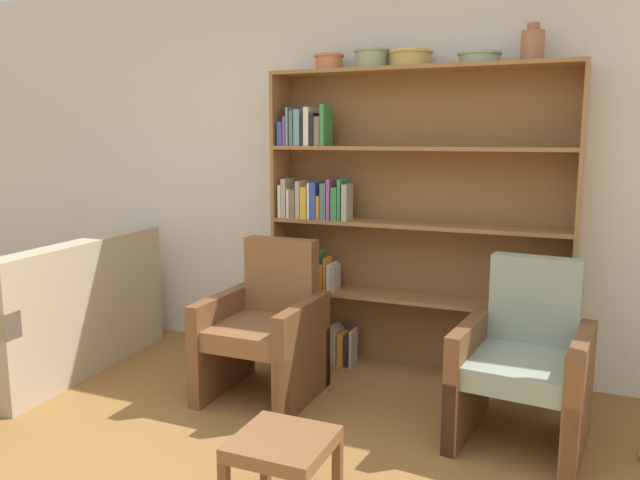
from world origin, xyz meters
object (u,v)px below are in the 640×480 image
vase_tall (533,45)px  armchair_cushioned (524,364)px  bowl_cream (411,58)px  bowl_slate (329,61)px  couch (56,322)px  bowl_brass (479,57)px  bookshelf (388,231)px  footstool (283,450)px  bowl_copper (372,58)px  armchair_leather (266,330)px

vase_tall → armchair_cushioned: (0.10, -0.66, -1.72)m
vase_tall → bowl_cream: bearing=-180.0°
bowl_slate → couch: (-1.73, -0.82, -1.78)m
bowl_slate → bowl_brass: (0.98, -0.00, -0.02)m
bowl_brass → couch: (-2.71, -0.82, -1.76)m
bookshelf → footstool: bearing=-87.0°
vase_tall → couch: 3.61m
bowl_copper → couch: (-2.03, -0.82, -1.79)m
bowl_copper → vase_tall: bearing=0.0°
bowl_cream → armchair_leather: bowl_cream is taller
bookshelf → bowl_copper: size_ratio=8.46×
bowl_brass → bowl_copper: bearing=180.0°
bowl_copper → vase_tall: 0.99m
bowl_copper → armchair_leather: 1.87m
bowl_brass → couch: 3.33m
bookshelf → bowl_slate: bowl_slate is taller
armchair_cushioned → bookshelf: bearing=-29.6°
bowl_copper → footstool: bearing=-83.1°
bowl_cream → bowl_brass: size_ratio=1.06×
footstool → bookshelf: bearing=93.0°
bowl_brass → footstool: (-0.47, -1.78, -1.78)m
couch → armchair_cushioned: (3.12, 0.16, 0.09)m
couch → armchair_cushioned: 3.12m
couch → armchair_leather: (1.58, 0.16, 0.09)m
armchair_leather → bowl_slate: bearing=-102.8°
bookshelf → armchair_cushioned: (0.97, -0.68, -0.56)m
armchair_leather → footstool: bearing=120.8°
bowl_copper → bowl_cream: size_ratio=0.85×
bowl_slate → vase_tall: size_ratio=0.93×
bowl_brass → vase_tall: 0.31m
footstool → bowl_brass: bearing=75.3°
bookshelf → footstool: bookshelf is taller
bookshelf → footstool: size_ratio=5.11×
bookshelf → armchair_cushioned: bookshelf is taller
bowl_slate → footstool: (0.52, -1.78, -1.80)m
armchair_cushioned → footstool: (-0.87, -1.12, -0.12)m
bookshelf → couch: bookshelf is taller
vase_tall → armchair_leather: vase_tall is taller
armchair_leather → armchair_cushioned: 1.54m
armchair_cushioned → bowl_brass: bearing=-52.9°
vase_tall → armchair_leather: (-1.44, -0.66, -1.72)m
couch → footstool: (2.24, -0.96, -0.02)m
bookshelf → armchair_leather: (-0.57, -0.68, -0.56)m
bookshelf → couch: bearing=-158.6°
bowl_cream → armchair_cushioned: size_ratio=0.30×
couch → armchair_cushioned: armchair_cushioned is taller
couch → armchair_leather: size_ratio=1.67×
vase_tall → bowl_slate: bearing=180.0°
bowl_copper → armchair_cushioned: size_ratio=0.25×
armchair_leather → footstool: armchair_leather is taller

